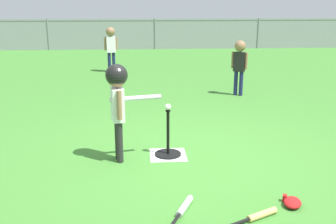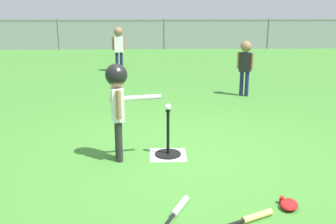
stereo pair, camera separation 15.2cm
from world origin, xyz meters
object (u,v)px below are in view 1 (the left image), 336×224
at_px(batter_child, 118,93).
at_px(glove_by_plate, 292,202).
at_px(fielder_deep_center, 239,60).
at_px(fielder_near_left, 111,43).
at_px(spare_bat_wood, 256,216).
at_px(baseball_on_tee, 168,107).
at_px(spare_bat_silver, 182,210).
at_px(batting_tee, 168,149).

bearing_deg(batter_child, glove_by_plate, -36.11).
xyz_separation_m(batter_child, fielder_deep_center, (2.19, 3.17, -0.12)).
distance_m(fielder_near_left, spare_bat_wood, 7.62).
height_order(baseball_on_tee, spare_bat_wood, baseball_on_tee).
xyz_separation_m(fielder_near_left, spare_bat_silver, (1.10, -7.23, -0.72)).
distance_m(batting_tee, fielder_deep_center, 3.50).
bearing_deg(spare_bat_wood, baseball_on_tee, 113.42).
bearing_deg(glove_by_plate, spare_bat_silver, -176.92).
relative_size(spare_bat_silver, glove_by_plate, 2.36).
bearing_deg(fielder_near_left, spare_bat_wood, -76.80).
distance_m(batting_tee, spare_bat_silver, 1.37).
bearing_deg(batter_child, spare_bat_wood, -48.62).
xyz_separation_m(spare_bat_silver, glove_by_plate, (1.03, 0.06, 0.01)).
distance_m(fielder_deep_center, spare_bat_wood, 4.72).
xyz_separation_m(batting_tee, spare_bat_wood, (0.66, -1.53, -0.05)).
xyz_separation_m(batter_child, glove_by_plate, (1.64, -1.19, -0.78)).
relative_size(batting_tee, fielder_near_left, 0.49).
height_order(fielder_near_left, spare_bat_silver, fielder_near_left).
height_order(fielder_deep_center, glove_by_plate, fielder_deep_center).
bearing_deg(spare_bat_silver, fielder_deep_center, 70.37).
xyz_separation_m(batting_tee, spare_bat_silver, (0.03, -1.37, -0.05)).
bearing_deg(fielder_deep_center, fielder_near_left, 133.64).
bearing_deg(fielder_deep_center, spare_bat_silver, -109.63).
distance_m(fielder_near_left, glove_by_plate, 7.52).
bearing_deg(baseball_on_tee, spare_bat_wood, -66.58).
height_order(batter_child, spare_bat_silver, batter_child).
relative_size(fielder_near_left, spare_bat_wood, 1.98).
bearing_deg(spare_bat_wood, batter_child, 131.38).
height_order(fielder_deep_center, fielder_near_left, fielder_near_left).
relative_size(baseball_on_tee, spare_bat_silver, 0.12).
height_order(spare_bat_silver, spare_bat_wood, same).
bearing_deg(fielder_near_left, fielder_deep_center, -46.36).
bearing_deg(glove_by_plate, fielder_near_left, 106.53).
relative_size(batting_tee, spare_bat_silver, 0.92).
bearing_deg(baseball_on_tee, fielder_deep_center, 62.20).
relative_size(batting_tee, spare_bat_wood, 0.98).
height_order(batting_tee, fielder_near_left, fielder_near_left).
distance_m(fielder_deep_center, glove_by_plate, 4.45).
distance_m(spare_bat_wood, glove_by_plate, 0.45).
bearing_deg(batter_child, fielder_near_left, 94.73).
relative_size(baseball_on_tee, batter_child, 0.06).
bearing_deg(spare_bat_silver, baseball_on_tee, 91.35).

